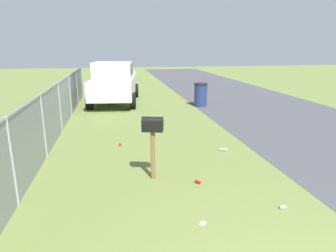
# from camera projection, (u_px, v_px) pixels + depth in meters

# --- Properties ---
(mailbox) EXTENTS (0.31, 0.49, 1.41)m
(mailbox) POSITION_uv_depth(u_px,v_px,m) (153.00, 130.00, 6.35)
(mailbox) COLOR brown
(mailbox) RESTS_ON ground
(pickup_truck) EXTENTS (5.17, 2.69, 2.09)m
(pickup_truck) POSITION_uv_depth(u_px,v_px,m) (114.00, 82.00, 14.98)
(pickup_truck) COLOR silver
(pickup_truck) RESTS_ON ground
(trash_bin) EXTENTS (0.64, 0.64, 1.11)m
(trash_bin) POSITION_uv_depth(u_px,v_px,m) (201.00, 95.00, 14.39)
(trash_bin) COLOR navy
(trash_bin) RESTS_ON ground
(fence_section) EXTENTS (17.51, 0.07, 1.69)m
(fence_section) POSITION_uv_depth(u_px,v_px,m) (52.00, 113.00, 8.82)
(fence_section) COLOR #9EA3A8
(fence_section) RESTS_ON ground
(litter_can_midfield_a) EXTENTS (0.12, 0.07, 0.07)m
(litter_can_midfield_a) POSITION_uv_depth(u_px,v_px,m) (120.00, 144.00, 8.78)
(litter_can_midfield_a) COLOR red
(litter_can_midfield_a) RESTS_ON ground
(litter_wrapper_by_mailbox) EXTENTS (0.14, 0.15, 0.01)m
(litter_wrapper_by_mailbox) POSITION_uv_depth(u_px,v_px,m) (203.00, 223.00, 4.94)
(litter_wrapper_by_mailbox) COLOR silver
(litter_wrapper_by_mailbox) RESTS_ON ground
(litter_can_midfield_b) EXTENTS (0.14, 0.12, 0.07)m
(litter_can_midfield_b) POSITION_uv_depth(u_px,v_px,m) (198.00, 182.00, 6.37)
(litter_can_midfield_b) COLOR red
(litter_can_midfield_b) RESTS_ON ground
(litter_can_far_scatter) EXTENTS (0.08, 0.13, 0.07)m
(litter_can_far_scatter) POSITION_uv_depth(u_px,v_px,m) (283.00, 207.00, 5.37)
(litter_can_far_scatter) COLOR silver
(litter_can_far_scatter) RESTS_ON ground
(litter_bottle_near_hydrant) EXTENTS (0.17, 0.22, 0.07)m
(litter_bottle_near_hydrant) POSITION_uv_depth(u_px,v_px,m) (223.00, 149.00, 8.35)
(litter_bottle_near_hydrant) COLOR #B2D8BF
(litter_bottle_near_hydrant) RESTS_ON ground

